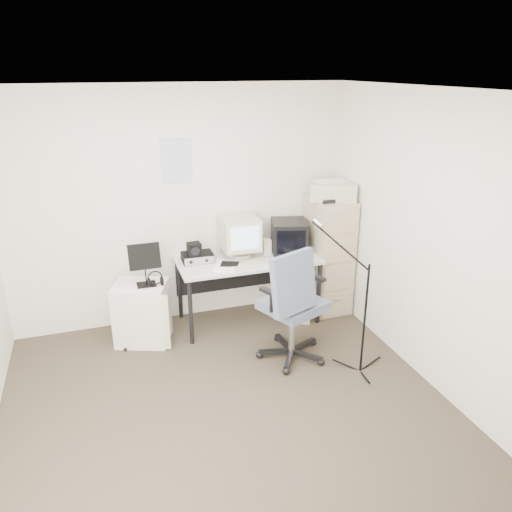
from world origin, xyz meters
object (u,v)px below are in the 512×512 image
object	(u,v)px
desk	(248,290)
office_chair	(293,303)
side_cart	(142,313)
filing_cabinet	(327,254)

from	to	relation	value
desk	office_chair	bearing A→B (deg)	-78.95
desk	office_chair	xyz separation A→B (m)	(0.17, -0.85, 0.21)
side_cart	filing_cabinet	bearing A→B (deg)	23.46
office_chair	filing_cabinet	bearing A→B (deg)	25.36
filing_cabinet	office_chair	bearing A→B (deg)	-131.70
desk	side_cart	xyz separation A→B (m)	(-1.15, -0.08, -0.05)
office_chair	side_cart	bearing A→B (deg)	126.95
filing_cabinet	office_chair	xyz separation A→B (m)	(-0.78, -0.88, -0.07)
office_chair	side_cart	size ratio (longest dim) A/B	1.83
filing_cabinet	desk	xyz separation A→B (m)	(-0.95, -0.03, -0.29)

